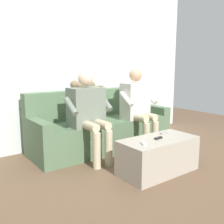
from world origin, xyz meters
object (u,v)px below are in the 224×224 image
object	(u,v)px
remote_white	(144,144)
remote_black	(158,138)
coffee_table	(158,155)
remote_gray	(164,133)
person_left_seated	(138,104)
cat_on_backrest	(83,85)
couch	(101,128)
person_right_seated	(88,110)

from	to	relation	value
remote_white	remote_black	xyz separation A→B (m)	(-0.29, -0.06, -0.00)
coffee_table	remote_gray	world-z (taller)	remote_gray
person_left_seated	remote_black	distance (m)	1.00
remote_gray	person_left_seated	bearing A→B (deg)	68.26
cat_on_backrest	remote_gray	bearing A→B (deg)	105.77
person_left_seated	remote_gray	size ratio (longest dim) A/B	10.66
couch	person_left_seated	size ratio (longest dim) A/B	1.81
person_right_seated	remote_white	world-z (taller)	person_right_seated
coffee_table	remote_gray	bearing A→B (deg)	-151.58
remote_white	person_left_seated	bearing A→B (deg)	165.77
coffee_table	person_right_seated	world-z (taller)	person_right_seated
person_left_seated	remote_gray	world-z (taller)	person_left_seated
remote_white	remote_gray	distance (m)	0.55
person_left_seated	person_right_seated	size ratio (longest dim) A/B	1.02
remote_black	remote_gray	bearing A→B (deg)	23.38
cat_on_backrest	person_left_seated	bearing A→B (deg)	134.82
remote_white	remote_gray	bearing A→B (deg)	133.98
person_left_seated	person_right_seated	world-z (taller)	person_left_seated
coffee_table	person_right_seated	bearing A→B (deg)	-63.41
couch	remote_white	world-z (taller)	couch
coffee_table	couch	bearing A→B (deg)	-90.00
coffee_table	remote_black	xyz separation A→B (m)	(0.01, 0.01, 0.22)
person_right_seated	coffee_table	bearing A→B (deg)	116.59
coffee_table	remote_black	world-z (taller)	remote_black
remote_white	remote_black	distance (m)	0.30
person_right_seated	cat_on_backrest	size ratio (longest dim) A/B	2.03
cat_on_backrest	couch	bearing A→B (deg)	124.13
remote_white	person_right_seated	bearing A→B (deg)	-147.65
remote_white	remote_black	size ratio (longest dim) A/B	0.96
remote_black	person_left_seated	bearing A→B (deg)	57.27
cat_on_backrest	remote_white	distance (m)	1.61
person_right_seated	remote_white	bearing A→B (deg)	97.85
cat_on_backrest	remote_gray	world-z (taller)	cat_on_backrest
cat_on_backrest	remote_white	size ratio (longest dim) A/B	5.28
person_right_seated	remote_gray	bearing A→B (deg)	130.79
coffee_table	person_left_seated	distance (m)	1.06
person_left_seated	couch	bearing A→B (deg)	-39.65
remote_gray	remote_black	bearing A→B (deg)	-156.39
remote_gray	cat_on_backrest	bearing A→B (deg)	100.62
remote_black	person_right_seated	bearing A→B (deg)	110.36
cat_on_backrest	coffee_table	bearing A→B (deg)	96.43
couch	person_left_seated	world-z (taller)	person_left_seated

